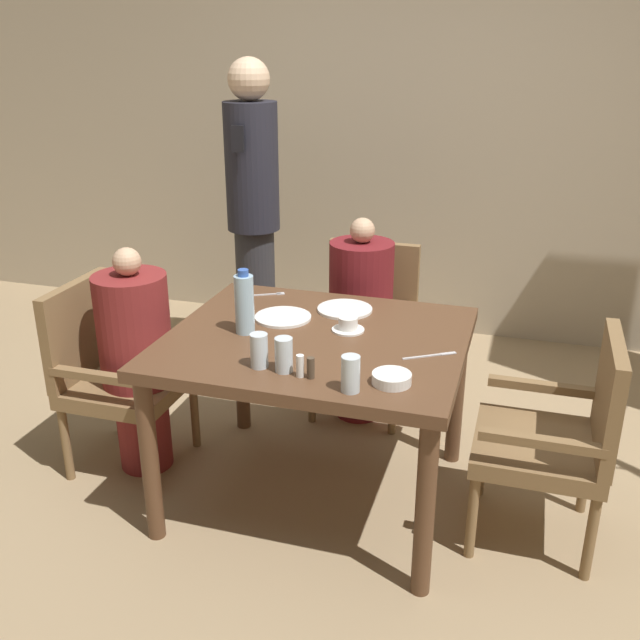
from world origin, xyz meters
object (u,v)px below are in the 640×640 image
(teacup_with_saucer, at_px, (348,325))
(bowl_small, at_px, (392,379))
(chair_right_side, at_px, (561,433))
(plate_main_left, at_px, (283,317))
(diner_in_left_chair, at_px, (137,359))
(standing_host, at_px, (253,208))
(glass_tall_far, at_px, (259,351))
(water_bottle, at_px, (244,304))
(glass_tall_mid, at_px, (284,355))
(glass_tall_near, at_px, (351,374))
(chair_far_side, at_px, (366,322))
(plate_main_right, at_px, (345,309))
(chair_left_side, at_px, (112,369))
(diner_in_far_chair, at_px, (360,318))

(teacup_with_saucer, relative_size, bowl_small, 0.97)
(chair_right_side, distance_m, plate_main_left, 1.21)
(diner_in_left_chair, bearing_deg, plate_main_left, 12.49)
(standing_host, bearing_deg, glass_tall_far, -67.57)
(water_bottle, height_order, glass_tall_mid, water_bottle)
(diner_in_left_chair, xyz_separation_m, glass_tall_near, (1.09, -0.42, 0.28))
(chair_far_side, relative_size, water_bottle, 3.25)
(chair_far_side, distance_m, standing_host, 0.97)
(chair_far_side, xyz_separation_m, chair_right_side, (0.97, -0.90, 0.00))
(chair_right_side, height_order, glass_tall_near, glass_tall_near)
(water_bottle, height_order, glass_tall_near, water_bottle)
(glass_tall_near, xyz_separation_m, glass_tall_far, (-0.36, 0.09, 0.00))
(teacup_with_saucer, xyz_separation_m, glass_tall_near, (0.14, -0.51, 0.04))
(chair_right_side, height_order, bowl_small, chair_right_side)
(plate_main_left, xyz_separation_m, bowl_small, (0.57, -0.47, 0.01))
(chair_far_side, height_order, teacup_with_saucer, chair_far_side)
(teacup_with_saucer, xyz_separation_m, glass_tall_far, (-0.22, -0.43, 0.04))
(glass_tall_far, bearing_deg, plate_main_right, 77.02)
(chair_left_side, distance_m, glass_tall_far, 0.98)
(glass_tall_far, bearing_deg, plate_main_left, 99.50)
(diner_in_left_chair, relative_size, chair_right_side, 1.21)
(diner_in_left_chair, distance_m, plate_main_left, 0.69)
(chair_right_side, xyz_separation_m, glass_tall_far, (-1.09, -0.33, 0.34))
(diner_in_far_chair, xyz_separation_m, plate_main_left, (-0.19, -0.62, 0.22))
(standing_host, relative_size, plate_main_right, 7.35)
(plate_main_left, bearing_deg, water_bottle, -116.55)
(water_bottle, distance_m, glass_tall_far, 0.34)
(teacup_with_saucer, bearing_deg, glass_tall_far, -117.44)
(plate_main_left, relative_size, bowl_small, 1.75)
(plate_main_left, relative_size, water_bottle, 0.90)
(chair_right_side, height_order, plate_main_right, chair_right_side)
(water_bottle, bearing_deg, glass_tall_far, -58.78)
(glass_tall_far, bearing_deg, chair_far_side, 84.72)
(chair_far_side, relative_size, diner_in_far_chair, 0.82)
(water_bottle, xyz_separation_m, glass_tall_far, (0.17, -0.29, -0.06))
(standing_host, relative_size, glass_tall_near, 13.82)
(bowl_small, relative_size, glass_tall_far, 1.07)
(glass_tall_near, relative_size, glass_tall_mid, 1.00)
(diner_in_left_chair, relative_size, bowl_small, 7.63)
(chair_right_side, relative_size, teacup_with_saucer, 6.48)
(plate_main_left, bearing_deg, chair_left_side, -169.65)
(glass_tall_mid, bearing_deg, glass_tall_far, 174.92)
(diner_in_far_chair, xyz_separation_m, water_bottle, (-0.29, -0.80, 0.33))
(diner_in_far_chair, relative_size, plate_main_right, 4.40)
(teacup_with_saucer, bearing_deg, standing_host, 127.16)
(water_bottle, distance_m, glass_tall_mid, 0.41)
(water_bottle, relative_size, glass_tall_far, 2.08)
(diner_in_far_chair, relative_size, glass_tall_far, 8.27)
(glass_tall_mid, bearing_deg, glass_tall_near, -16.77)
(plate_main_right, xyz_separation_m, glass_tall_mid, (-0.05, -0.65, 0.06))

